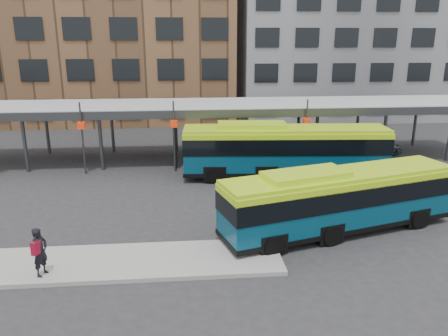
# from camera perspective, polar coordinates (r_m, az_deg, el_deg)

# --- Properties ---
(ground) EXTENTS (120.00, 120.00, 0.00)m
(ground) POSITION_cam_1_polar(r_m,az_deg,el_deg) (21.09, 1.49, -7.90)
(ground) COLOR #28282B
(ground) RESTS_ON ground
(boarding_island) EXTENTS (14.00, 3.00, 0.18)m
(boarding_island) POSITION_cam_1_polar(r_m,az_deg,el_deg) (18.52, -14.91, -11.87)
(boarding_island) COLOR gray
(boarding_island) RESTS_ON ground
(canopy) EXTENTS (40.00, 6.53, 4.80)m
(canopy) POSITION_cam_1_polar(r_m,az_deg,el_deg) (32.36, -1.22, 7.99)
(canopy) COLOR #999B9E
(canopy) RESTS_ON ground
(building_brick) EXTENTS (26.00, 14.00, 22.00)m
(building_brick) POSITION_cam_1_polar(r_m,az_deg,el_deg) (51.69, -14.57, 18.59)
(building_brick) COLOR brown
(building_brick) RESTS_ON ground
(building_grey) EXTENTS (24.00, 14.00, 20.00)m
(building_grey) POSITION_cam_1_polar(r_m,az_deg,el_deg) (54.25, 15.19, 17.37)
(building_grey) COLOR slate
(building_grey) RESTS_ON ground
(bus_front) EXTENTS (11.62, 5.49, 3.14)m
(bus_front) POSITION_cam_1_polar(r_m,az_deg,el_deg) (20.87, 14.79, -3.89)
(bus_front) COLOR #073D56
(bus_front) RESTS_ON ground
(bus_rear) EXTENTS (13.21, 3.69, 3.60)m
(bus_rear) POSITION_cam_1_polar(r_m,az_deg,el_deg) (28.48, 7.85, 2.47)
(bus_rear) COLOR #073D56
(bus_rear) RESTS_ON ground
(pedestrian) EXTENTS (0.68, 0.81, 1.90)m
(pedestrian) POSITION_cam_1_polar(r_m,az_deg,el_deg) (17.84, -22.92, -10.02)
(pedestrian) COLOR black
(pedestrian) RESTS_ON boarding_island
(bike_rack) EXTENTS (4.41, 1.27, 0.97)m
(bike_rack) POSITION_cam_1_polar(r_m,az_deg,el_deg) (35.48, 19.45, 2.14)
(bike_rack) COLOR slate
(bike_rack) RESTS_ON ground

